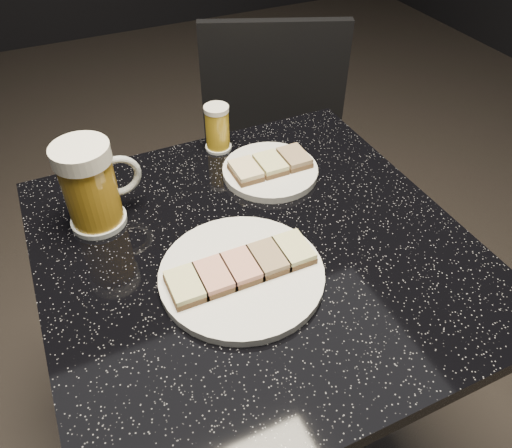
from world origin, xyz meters
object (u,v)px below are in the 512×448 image
(plate_large, at_px, (242,274))
(beer_mug, at_px, (91,186))
(plate_small, at_px, (270,171))
(chair, at_px, (275,166))
(beer_tumbler, at_px, (217,128))
(table, at_px, (256,332))

(plate_large, distance_m, beer_mug, 0.29)
(plate_small, xyz_separation_m, chair, (0.18, 0.33, -0.26))
(plate_small, xyz_separation_m, beer_mug, (-0.33, -0.00, 0.07))
(plate_large, relative_size, beer_mug, 1.64)
(plate_small, relative_size, beer_tumbler, 1.92)
(plate_large, relative_size, table, 0.35)
(table, height_order, beer_mug, beer_mug)
(plate_large, xyz_separation_m, table, (0.05, 0.05, -0.25))
(plate_small, distance_m, beer_mug, 0.34)
(plate_small, height_order, beer_mug, beer_mug)
(table, xyz_separation_m, beer_tumbler, (0.05, 0.30, 0.29))
(beer_tumbler, bearing_deg, plate_small, -65.11)
(table, bearing_deg, beer_mug, 142.29)
(table, relative_size, chair, 0.86)
(plate_large, xyz_separation_m, chair, (0.34, 0.56, -0.26))
(beer_tumbler, bearing_deg, table, -99.69)
(plate_large, height_order, plate_small, same)
(plate_large, height_order, beer_mug, beer_mug)
(table, xyz_separation_m, beer_mug, (-0.22, 0.17, 0.32))
(plate_small, distance_m, table, 0.32)
(plate_large, xyz_separation_m, beer_mug, (-0.17, 0.23, 0.07))
(table, distance_m, beer_tumbler, 0.42)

